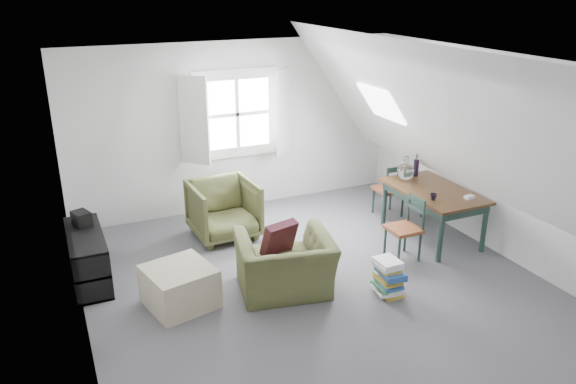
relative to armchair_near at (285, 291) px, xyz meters
name	(u,v)px	position (x,y,z in m)	size (l,w,h in m)	color
floor	(320,288)	(0.39, -0.11, 0.00)	(5.50, 5.50, 0.00)	#504F55
ceiling	(325,66)	(0.39, -0.11, 2.50)	(5.50, 5.50, 0.00)	white
wall_back	(237,127)	(0.39, 2.64, 1.25)	(5.00, 5.00, 0.00)	silver
wall_front	(519,320)	(0.39, -2.86, 1.25)	(5.00, 5.00, 0.00)	silver
wall_left	(73,225)	(-2.11, -0.11, 1.25)	(5.50, 5.50, 0.00)	silver
wall_right	(502,157)	(2.89, -0.11, 1.25)	(5.50, 5.50, 0.00)	silver
slope_left	(174,156)	(-1.16, -0.11, 1.78)	(5.50, 5.50, 0.00)	white
slope_right	(445,123)	(1.94, -0.11, 1.78)	(5.50, 5.50, 0.00)	white
dormer_window	(238,115)	(0.39, 2.57, 1.45)	(1.71, 0.35, 1.30)	white
skylight	(381,104)	(1.94, 1.19, 1.75)	(0.55, 0.75, 0.04)	white
armchair_near	(285,291)	(0.00, 0.00, 0.00)	(1.03, 0.90, 0.67)	#464A27
armchair_far	(225,236)	(-0.16, 1.66, 0.00)	(0.83, 0.86, 0.78)	#464A27
throw_pillow	(279,238)	(0.00, 0.15, 0.59)	(0.39, 0.11, 0.39)	#3B1019
ottoman	(180,286)	(-1.14, 0.21, 0.22)	(0.66, 0.66, 0.44)	tan
dining_table	(433,196)	(2.38, 0.49, 0.60)	(0.83, 1.39, 0.70)	#36200F
demijohn	(405,171)	(2.23, 0.94, 0.83)	(0.24, 0.24, 0.33)	silver
vase_twigs	(416,167)	(2.48, 1.04, 0.83)	(0.08, 0.08, 0.59)	black
cup	(433,200)	(2.13, 0.19, 0.70)	(0.09, 0.09, 0.08)	black
paper_box	(469,197)	(2.58, 0.04, 0.72)	(0.12, 0.08, 0.04)	white
dining_chair_far	(390,189)	(2.28, 1.35, 0.42)	(0.38, 0.38, 0.81)	brown
dining_chair_near	(406,227)	(1.70, 0.13, 0.42)	(0.38, 0.38, 0.81)	brown
media_shelf	(89,261)	(-1.97, 1.13, 0.27)	(0.39, 1.16, 0.59)	black
electronics_box	(82,219)	(-1.97, 1.42, 0.67)	(0.17, 0.23, 0.18)	black
magazine_stack	(389,277)	(1.02, -0.53, 0.21)	(0.31, 0.37, 0.42)	#B29933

